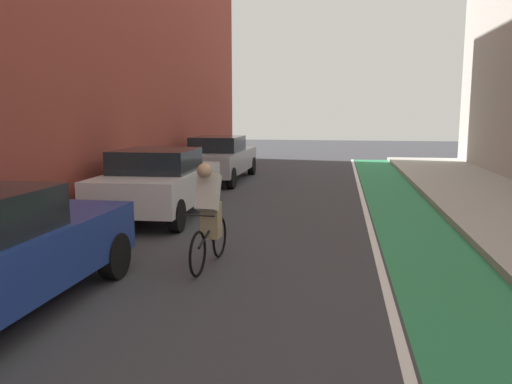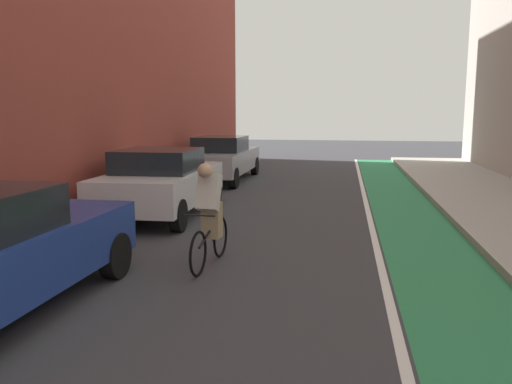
% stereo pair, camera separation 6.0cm
% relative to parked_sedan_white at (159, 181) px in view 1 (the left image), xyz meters
% --- Properties ---
extents(ground_plane, '(70.89, 70.89, 0.00)m').
position_rel_parked_sedan_white_xyz_m(ground_plane, '(2.69, -3.23, -0.79)').
color(ground_plane, '#38383D').
extents(bike_lane_paint, '(1.60, 32.22, 0.00)m').
position_rel_parked_sedan_white_xyz_m(bike_lane_paint, '(5.62, -1.23, -0.79)').
color(bike_lane_paint, '#2D8451').
rests_on(bike_lane_paint, ground).
extents(lane_divider_stripe, '(0.12, 32.22, 0.00)m').
position_rel_parked_sedan_white_xyz_m(lane_divider_stripe, '(4.72, -1.23, -0.78)').
color(lane_divider_stripe, white).
rests_on(lane_divider_stripe, ground).
extents(parked_sedan_white, '(2.05, 4.47, 1.53)m').
position_rel_parked_sedan_white_xyz_m(parked_sedan_white, '(0.00, 0.00, 0.00)').
color(parked_sedan_white, silver).
rests_on(parked_sedan_white, ground).
extents(parked_sedan_silver, '(1.85, 4.80, 1.53)m').
position_rel_parked_sedan_white_xyz_m(parked_sedan_silver, '(-0.00, 6.09, -0.00)').
color(parked_sedan_silver, '#9EA0A8').
rests_on(parked_sedan_silver, ground).
extents(cyclist_trailing, '(0.48, 1.72, 1.62)m').
position_rel_parked_sedan_white_xyz_m(cyclist_trailing, '(2.11, -3.71, 0.06)').
color(cyclist_trailing, black).
rests_on(cyclist_trailing, ground).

